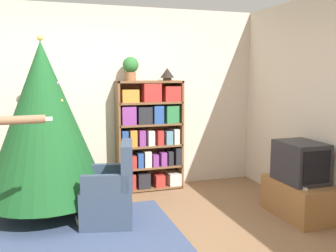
{
  "coord_description": "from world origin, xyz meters",
  "views": [
    {
      "loc": [
        -0.65,
        -3.37,
        1.68
      ],
      "look_at": [
        0.72,
        0.85,
        1.05
      ],
      "focal_mm": 40.0,
      "sensor_mm": 36.0,
      "label": 1
    }
  ],
  "objects_px": {
    "television": "(300,162)",
    "table_lamp": "(167,73)",
    "potted_plant": "(131,67)",
    "armchair": "(111,195)",
    "christmas_tree": "(44,121)",
    "bookshelf": "(150,135)"
  },
  "relations": [
    {
      "from": "television",
      "to": "armchair",
      "type": "bearing_deg",
      "value": 167.15
    },
    {
      "from": "television",
      "to": "table_lamp",
      "type": "xyz_separation_m",
      "value": [
        -1.13,
        1.54,
        1.02
      ]
    },
    {
      "from": "bookshelf",
      "to": "table_lamp",
      "type": "xyz_separation_m",
      "value": [
        0.26,
        0.01,
        0.87
      ]
    },
    {
      "from": "potted_plant",
      "to": "table_lamp",
      "type": "height_order",
      "value": "potted_plant"
    },
    {
      "from": "television",
      "to": "table_lamp",
      "type": "relative_size",
      "value": 2.84
    },
    {
      "from": "bookshelf",
      "to": "armchair",
      "type": "relative_size",
      "value": 1.71
    },
    {
      "from": "christmas_tree",
      "to": "armchair",
      "type": "height_order",
      "value": "christmas_tree"
    },
    {
      "from": "armchair",
      "to": "table_lamp",
      "type": "height_order",
      "value": "table_lamp"
    },
    {
      "from": "bookshelf",
      "to": "christmas_tree",
      "type": "relative_size",
      "value": 0.75
    },
    {
      "from": "armchair",
      "to": "table_lamp",
      "type": "distance_m",
      "value": 1.99
    },
    {
      "from": "table_lamp",
      "to": "potted_plant",
      "type": "bearing_deg",
      "value": 180.0
    },
    {
      "from": "bookshelf",
      "to": "table_lamp",
      "type": "relative_size",
      "value": 7.87
    },
    {
      "from": "television",
      "to": "christmas_tree",
      "type": "relative_size",
      "value": 0.27
    },
    {
      "from": "television",
      "to": "table_lamp",
      "type": "height_order",
      "value": "table_lamp"
    },
    {
      "from": "bookshelf",
      "to": "potted_plant",
      "type": "xyz_separation_m",
      "value": [
        -0.27,
        0.01,
        0.96
      ]
    },
    {
      "from": "potted_plant",
      "to": "table_lamp",
      "type": "bearing_deg",
      "value": -0.0
    },
    {
      "from": "television",
      "to": "bookshelf",
      "type": "bearing_deg",
      "value": 132.24
    },
    {
      "from": "bookshelf",
      "to": "potted_plant",
      "type": "distance_m",
      "value": 1.0
    },
    {
      "from": "armchair",
      "to": "potted_plant",
      "type": "relative_size",
      "value": 2.8
    },
    {
      "from": "bookshelf",
      "to": "armchair",
      "type": "bearing_deg",
      "value": -125.54
    },
    {
      "from": "potted_plant",
      "to": "table_lamp",
      "type": "relative_size",
      "value": 1.64
    },
    {
      "from": "table_lamp",
      "to": "armchair",
      "type": "bearing_deg",
      "value": -133.69
    }
  ]
}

